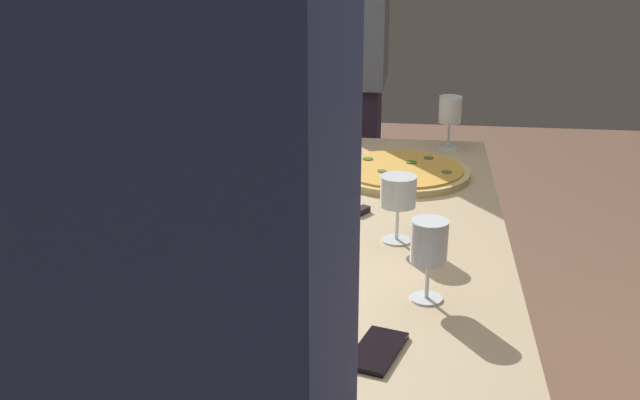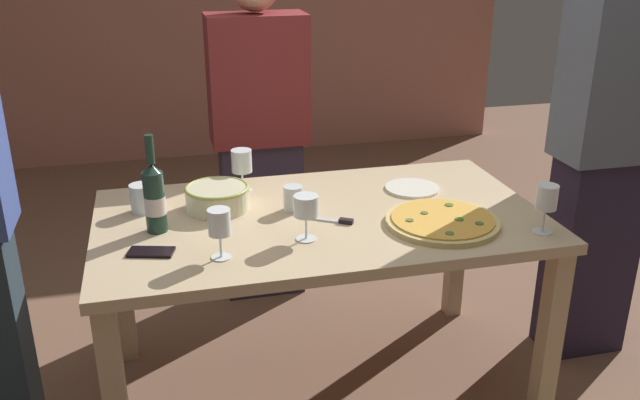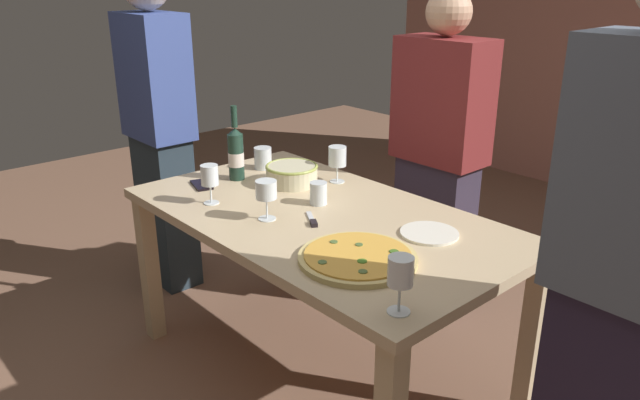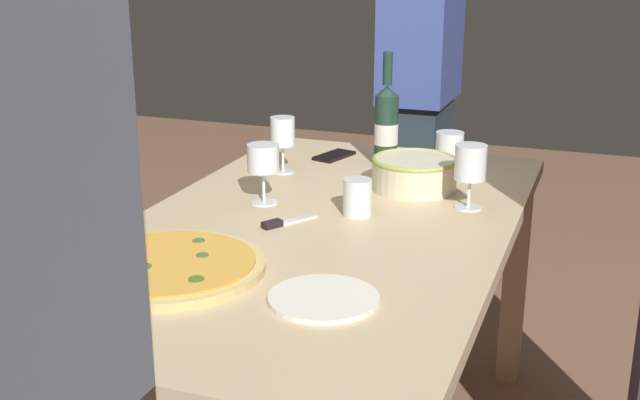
{
  "view_description": "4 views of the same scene",
  "coord_description": "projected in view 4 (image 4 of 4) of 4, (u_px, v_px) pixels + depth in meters",
  "views": [
    {
      "loc": [
        -1.78,
        -0.23,
        1.45
      ],
      "look_at": [
        0.0,
        0.0,
        0.81
      ],
      "focal_mm": 44.13,
      "sensor_mm": 36.0,
      "label": 1
    },
    {
      "loc": [
        -0.55,
        -2.2,
        1.72
      ],
      "look_at": [
        0.0,
        0.0,
        0.81
      ],
      "focal_mm": 38.22,
      "sensor_mm": 36.0,
      "label": 2
    },
    {
      "loc": [
        1.67,
        -1.49,
        1.65
      ],
      "look_at": [
        0.0,
        0.0,
        0.81
      ],
      "focal_mm": 34.26,
      "sensor_mm": 36.0,
      "label": 3
    },
    {
      "loc": [
        1.75,
        0.65,
        1.41
      ],
      "look_at": [
        0.0,
        0.0,
        0.81
      ],
      "focal_mm": 45.87,
      "sensor_mm": 36.0,
      "label": 4
    }
  ],
  "objects": [
    {
      "name": "serving_bowl",
      "position": [
        414.0,
        172.0,
        2.23
      ],
      "size": [
        0.24,
        0.24,
        0.09
      ],
      "color": "beige",
      "rests_on": "dining_table"
    },
    {
      "name": "pizza_knife",
      "position": [
        283.0,
        222.0,
        1.96
      ],
      "size": [
        0.14,
        0.1,
        0.02
      ],
      "color": "silver",
      "rests_on": "dining_table"
    },
    {
      "name": "wine_glass_far_right",
      "position": [
        263.0,
        160.0,
        2.09
      ],
      "size": [
        0.08,
        0.08,
        0.16
      ],
      "color": "white",
      "rests_on": "dining_table"
    },
    {
      "name": "cell_phone",
      "position": [
        334.0,
        156.0,
        2.57
      ],
      "size": [
        0.16,
        0.11,
        0.01
      ],
      "primitive_type": "cube",
      "rotation": [
        0.0,
        0.0,
        4.43
      ],
      "color": "black",
      "rests_on": "dining_table"
    },
    {
      "name": "wine_glass_far_left",
      "position": [
        471.0,
        164.0,
        2.05
      ],
      "size": [
        0.08,
        0.08,
        0.17
      ],
      "color": "white",
      "rests_on": "dining_table"
    },
    {
      "name": "wine_bottle",
      "position": [
        386.0,
        124.0,
        2.46
      ],
      "size": [
        0.07,
        0.07,
        0.34
      ],
      "color": "#1E382C",
      "rests_on": "dining_table"
    },
    {
      "name": "wine_glass_near_pizza",
      "position": [
        283.0,
        133.0,
        2.37
      ],
      "size": [
        0.07,
        0.07,
        0.16
      ],
      "color": "white",
      "rests_on": "dining_table"
    },
    {
      "name": "cup_amber",
      "position": [
        357.0,
        197.0,
        2.02
      ],
      "size": [
        0.07,
        0.07,
        0.09
      ],
      "primitive_type": "cylinder",
      "color": "white",
      "rests_on": "dining_table"
    },
    {
      "name": "person_host",
      "position": [
        419.0,
        91.0,
        3.04
      ],
      "size": [
        0.39,
        0.24,
        1.69
      ],
      "rotation": [
        0.0,
        0.0,
        0.04
      ],
      "color": "#25343E",
      "rests_on": "ground"
    },
    {
      "name": "pizza",
      "position": [
        169.0,
        266.0,
        1.68
      ],
      "size": [
        0.4,
        0.4,
        0.03
      ],
      "color": "#D2BA71",
      "rests_on": "dining_table"
    },
    {
      "name": "wine_glass_by_bottle",
      "position": [
        4.0,
        261.0,
        1.43
      ],
      "size": [
        0.07,
        0.07,
        0.17
      ],
      "color": "white",
      "rests_on": "dining_table"
    },
    {
      "name": "cup_ceramic",
      "position": [
        449.0,
        149.0,
        2.46
      ],
      "size": [
        0.08,
        0.08,
        0.1
      ],
      "primitive_type": "cylinder",
      "color": "white",
      "rests_on": "dining_table"
    },
    {
      "name": "dining_table",
      "position": [
        320.0,
        258.0,
        2.01
      ],
      "size": [
        1.6,
        0.9,
        0.75
      ],
      "color": "tan",
      "rests_on": "ground"
    },
    {
      "name": "side_plate",
      "position": [
        324.0,
        298.0,
        1.55
      ],
      "size": [
        0.21,
        0.21,
        0.01
      ],
      "primitive_type": "cylinder",
      "color": "white",
      "rests_on": "dining_table"
    }
  ]
}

